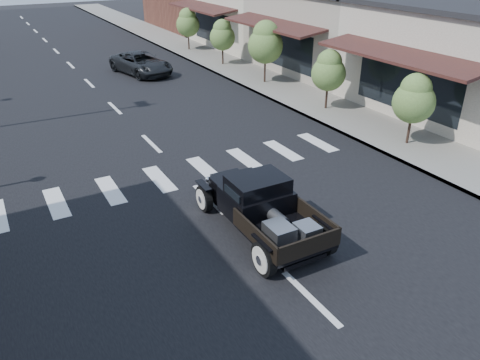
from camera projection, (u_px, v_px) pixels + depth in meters
ground at (242, 232)px, 12.36m from camera, size 120.00×120.00×0.00m
road at (99, 92)px, 24.05m from camera, size 14.00×80.00×0.02m
road_markings at (128, 121)px, 20.15m from camera, size 12.00×60.00×0.06m
sidewalk_right at (242, 72)px, 27.73m from camera, size 3.00×80.00×0.15m
storefront_mid at (353, 30)px, 28.03m from camera, size 10.00×9.00×4.50m
storefront_far at (272, 13)px, 35.05m from camera, size 10.00×9.00×4.50m
small_tree_a at (412, 111)px, 16.97m from camera, size 1.52×1.52×2.53m
small_tree_b at (328, 81)px, 20.74m from camera, size 1.52×1.52×2.53m
small_tree_c at (265, 53)px, 24.71m from camera, size 1.85×1.85×3.09m
small_tree_d at (223, 43)px, 28.67m from camera, size 1.55×1.55×2.58m
small_tree_e at (188, 30)px, 32.73m from camera, size 1.62×1.62×2.70m
hotrod_pickup at (261, 206)px, 12.02m from camera, size 2.13×4.50×1.55m
second_car at (141, 64)px, 27.21m from camera, size 2.99×4.81×1.24m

